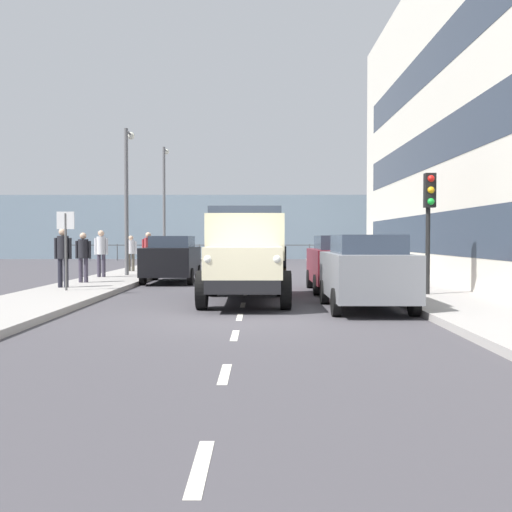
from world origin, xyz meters
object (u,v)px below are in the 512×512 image
Objects in this scene: truck_vintage_cream at (245,257)px; street_sign at (66,237)px; pedestrian_near_railing at (63,252)px; pedestrian_couple_b at (101,249)px; car_black_oppositeside_0 at (172,258)px; car_grey_kerbside_near at (366,271)px; lamp_post_far at (164,195)px; pedestrian_strolling at (83,253)px; traffic_light_near at (429,207)px; pedestrian_with_bag at (148,249)px; pedestrian_by_lamp at (131,250)px; lamp_post_promenade at (127,187)px; car_maroon_kerbside_1 at (339,263)px.

street_sign is (5.18, -2.03, 0.50)m from truck_vintage_cream.
street_sign is at bearing -21.41° from truck_vintage_cream.
pedestrian_near_railing is 4.88m from pedestrian_couple_b.
car_black_oppositeside_0 is 2.96m from pedestrian_couple_b.
truck_vintage_cream reaches higher than car_grey_kerbside_near.
lamp_post_far is at bearing -69.14° from car_grey_kerbside_near.
traffic_light_near is (-10.42, 4.26, 1.34)m from pedestrian_strolling.
pedestrian_with_bag is 0.54× the size of traffic_light_near.
street_sign is (10.02, -1.21, -0.79)m from traffic_light_near.
pedestrian_by_lamp is at bearing -58.31° from car_grey_kerbside_near.
pedestrian_strolling is at bearing -22.23° from traffic_light_near.
traffic_light_near is at bearing 146.12° from pedestrian_couple_b.
lamp_post_promenade is at bearing -95.17° from pedestrian_near_railing.
lamp_post_far is (-0.47, -14.29, 2.97)m from pedestrian_strolling.
car_grey_kerbside_near is 12.59m from pedestrian_couple_b.
pedestrian_couple_b is 0.56× the size of traffic_light_near.
truck_vintage_cream is 0.85× the size of lamp_post_far.
car_maroon_kerbside_1 is 0.61× the size of lamp_post_far.
truck_vintage_cream is at bearing 50.41° from car_maroon_kerbside_1.
lamp_post_promenade is at bearing -53.86° from car_grey_kerbside_near.
pedestrian_near_railing is at bearing -27.66° from car_grey_kerbside_near.
pedestrian_couple_b is 1.03× the size of pedestrian_with_bag.
car_black_oppositeside_0 is at bearing 100.25° from lamp_post_far.
pedestrian_with_bag is at bearing -44.55° from traffic_light_near.
street_sign is at bearing 91.61° from pedestrian_by_lamp.
car_maroon_kerbside_1 is 1.01× the size of car_black_oppositeside_0.
pedestrian_with_bag is 0.77× the size of street_sign.
pedestrian_by_lamp is (1.20, -2.23, -0.08)m from pedestrian_with_bag.
pedestrian_strolling is (8.37, -6.44, 0.24)m from car_grey_kerbside_near.
lamp_post_far is at bearing -75.23° from truck_vintage_cream.
lamp_post_promenade is at bearing 30.19° from pedestrian_with_bag.
lamp_post_far is (7.90, -20.73, 3.22)m from car_grey_kerbside_near.
pedestrian_near_railing is 0.80× the size of street_sign.
pedestrian_with_bag is 0.26× the size of lamp_post_far.
lamp_post_far is at bearing -79.75° from car_black_oppositeside_0.
street_sign is (-0.40, 3.05, 0.55)m from pedestrian_strolling.
street_sign is at bearing 112.39° from pedestrian_near_railing.
lamp_post_far reaches higher than car_maroon_kerbside_1.
pedestrian_near_railing reaches higher than car_maroon_kerbside_1.
car_black_oppositeside_0 is 5.63m from street_sign.
pedestrian_couple_b is 0.30× the size of lamp_post_promenade.
car_maroon_kerbside_1 is 18.12m from lamp_post_far.
car_maroon_kerbside_1 is at bearing -90.00° from car_grey_kerbside_near.
pedestrian_couple_b is (5.72, -7.91, 0.03)m from truck_vintage_cream.
car_grey_kerbside_near is 15.71m from pedestrian_by_lamp.
pedestrian_by_lamp is 15.26m from traffic_light_near.
lamp_post_far is at bearing -63.71° from car_maroon_kerbside_1.
car_grey_kerbside_near is 2.13× the size of pedestrian_near_railing.
car_maroon_kerbside_1 is 2.27× the size of pedestrian_near_railing.
lamp_post_promenade reaches higher than pedestrian_with_bag.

